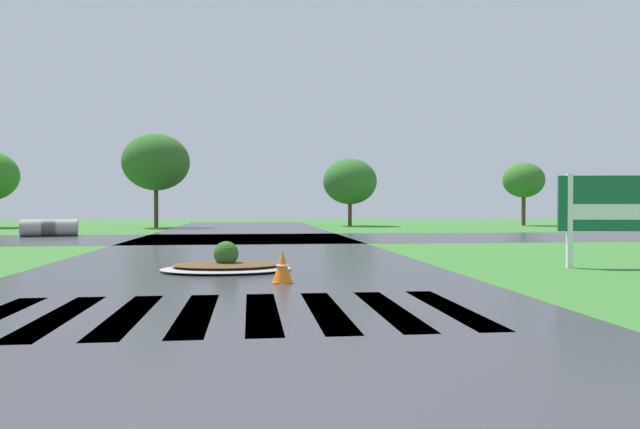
{
  "coord_description": "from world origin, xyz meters",
  "views": [
    {
      "loc": [
        0.28,
        -3.63,
        1.48
      ],
      "look_at": [
        1.75,
        8.93,
        1.29
      ],
      "focal_mm": 33.68,
      "sensor_mm": 36.0,
      "label": 1
    }
  ],
  "objects_px": {
    "drainage_pipe_stack": "(49,228)",
    "traffic_cone": "(282,268)",
    "estate_billboard": "(611,208)",
    "median_island": "(226,265)"
  },
  "relations": [
    {
      "from": "drainage_pipe_stack",
      "to": "traffic_cone",
      "type": "height_order",
      "value": "drainage_pipe_stack"
    },
    {
      "from": "traffic_cone",
      "to": "estate_billboard",
      "type": "bearing_deg",
      "value": 13.23
    },
    {
      "from": "drainage_pipe_stack",
      "to": "median_island",
      "type": "bearing_deg",
      "value": -61.23
    },
    {
      "from": "median_island",
      "to": "drainage_pipe_stack",
      "type": "distance_m",
      "value": 18.75
    },
    {
      "from": "median_island",
      "to": "estate_billboard",
      "type": "bearing_deg",
      "value": -1.94
    },
    {
      "from": "estate_billboard",
      "to": "traffic_cone",
      "type": "distance_m",
      "value": 8.17
    },
    {
      "from": "estate_billboard",
      "to": "median_island",
      "type": "bearing_deg",
      "value": 7.76
    },
    {
      "from": "median_island",
      "to": "traffic_cone",
      "type": "bearing_deg",
      "value": -61.96
    },
    {
      "from": "estate_billboard",
      "to": "traffic_cone",
      "type": "xyz_separation_m",
      "value": [
        -7.88,
        -1.85,
        -1.13
      ]
    },
    {
      "from": "traffic_cone",
      "to": "drainage_pipe_stack",
      "type": "bearing_deg",
      "value": 118.68
    }
  ]
}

